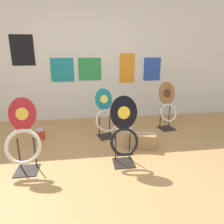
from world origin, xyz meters
TOP-DOWN VIEW (x-y plane):
  - ground_plane at (0.00, 0.00)m, footprint 14.00×14.00m
  - wall_back at (0.00, 2.41)m, footprint 8.00×0.07m
  - toilet_seat_display_teal_sax at (0.31, 1.32)m, footprint 0.44×0.39m
  - toilet_seat_display_woodgrain at (1.54, 1.54)m, footprint 0.40×0.34m
  - toilet_seat_display_crimson_swirl at (-0.80, 0.38)m, footprint 0.44×0.32m
  - toilet_seat_display_jazz_black at (0.45, 0.39)m, footprint 0.38×0.28m
  - paint_can at (-0.83, 1.36)m, footprint 0.17×0.17m
  - storage_box at (0.81, 0.85)m, footprint 0.54×0.41m

SIDE VIEW (x-z plane):
  - ground_plane at x=0.00m, z-range 0.00..0.00m
  - paint_can at x=-0.83m, z-range 0.00..0.18m
  - storage_box at x=0.81m, z-range 0.00..0.23m
  - toilet_seat_display_teal_sax at x=0.31m, z-range -0.02..0.83m
  - toilet_seat_display_crimson_swirl at x=-0.80m, z-range -0.04..0.89m
  - toilet_seat_display_woodgrain at x=1.54m, z-range -0.03..0.88m
  - toilet_seat_display_jazz_black at x=0.45m, z-range -0.03..0.90m
  - wall_back at x=0.00m, z-range 0.00..2.60m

